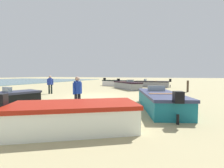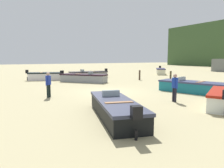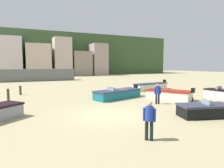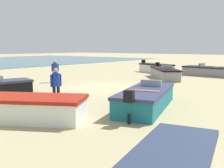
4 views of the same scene
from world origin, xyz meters
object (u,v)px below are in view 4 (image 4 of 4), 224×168
boat_grey_0 (211,71)px  boat_white_2 (156,68)px  boat_grey_8 (164,73)px  beach_walker_distant (55,69)px  boat_white_7 (30,108)px  beach_walker_foreground (56,83)px  boat_teal_1 (146,98)px

boat_grey_0 → boat_white_2: bearing=94.7°
boat_grey_8 → beach_walker_distant: (6.95, -5.20, 0.51)m
boat_white_7 → boat_grey_8: bearing=158.5°
beach_walker_foreground → beach_walker_distant: size_ratio=1.00×
beach_walker_foreground → beach_walker_distant: (-5.02, -5.96, 0.00)m
boat_white_2 → beach_walker_foreground: size_ratio=2.56×
boat_teal_1 → beach_walker_distant: beach_walker_distant is taller
boat_white_2 → beach_walker_foreground: 16.50m
boat_grey_0 → boat_teal_1: size_ratio=0.99×
boat_white_2 → beach_walker_distant: bearing=8.9°
boat_grey_0 → boat_teal_1: 14.57m
boat_grey_0 → beach_walker_distant: beach_walker_distant is taller
boat_white_7 → beach_walker_distant: beach_walker_distant is taller
boat_teal_1 → beach_walker_distant: bearing=144.0°
beach_walker_foreground → boat_teal_1: bearing=-48.2°
beach_walker_distant → boat_white_2: bearing=-144.9°
boat_teal_1 → beach_walker_distant: size_ratio=3.13×
boat_grey_0 → boat_white_7: bearing=-177.3°
boat_grey_8 → beach_walker_distant: 8.70m
boat_grey_0 → beach_walker_distant: (11.15, -7.59, 0.53)m
boat_teal_1 → boat_white_7: boat_white_7 is taller
boat_grey_0 → beach_walker_distant: size_ratio=3.11×
boat_grey_0 → boat_grey_8: 4.83m
boat_teal_1 → beach_walker_distant: (-3.28, -9.59, 0.53)m
boat_grey_8 → beach_walker_distant: bearing=12.7°
boat_white_7 → beach_walker_distant: size_ratio=2.56×
boat_teal_1 → boat_white_2: size_ratio=1.22×
boat_white_2 → beach_walker_foreground: beach_walker_foreground is taller
boat_white_2 → boat_grey_8: 5.06m
boat_white_2 → beach_walker_distant: beach_walker_distant is taller
boat_grey_0 → boat_grey_8: boat_grey_8 is taller
boat_grey_8 → beach_walker_foreground: size_ratio=2.91×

